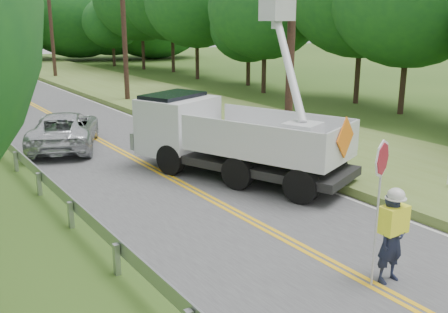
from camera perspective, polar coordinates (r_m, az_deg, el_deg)
ground at (r=10.77m, az=18.93°, el=-14.92°), size 140.00×140.00×0.00m
road at (r=21.47m, az=-12.10°, el=0.89°), size 7.20×96.00×0.03m
guardrail at (r=21.11m, az=-23.26°, el=1.23°), size 0.18×48.00×0.77m
utility_poles at (r=25.71m, az=-4.78°, el=15.39°), size 1.60×43.30×10.00m
tall_grass_verge at (r=24.89m, az=3.16°, el=3.55°), size 7.00×96.00×0.30m
treeline_right at (r=39.03m, az=2.61°, el=17.03°), size 11.28×53.29×11.54m
flagger at (r=10.88m, az=18.30°, el=-8.04°), size 1.15×0.46×3.05m
bucket_truck at (r=17.55m, az=-0.54°, el=3.41°), size 5.25×7.85×7.23m
suv_silver at (r=22.00m, az=-17.44°, el=2.88°), size 4.43×5.87×1.48m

